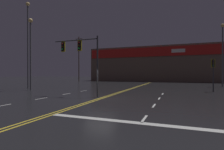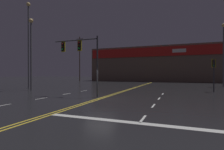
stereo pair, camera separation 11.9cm
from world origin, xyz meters
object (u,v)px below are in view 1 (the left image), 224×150
streetlight_far_right (223,47)px  streetlight_far_left (31,44)px  traffic_signal_median (79,51)px  traffic_signal_corner_northeast (213,68)px  streetlight_median_approach (28,35)px

streetlight_far_right → streetlight_far_left: bearing=-147.3°
traffic_signal_median → streetlight_far_right: streetlight_far_right is taller
traffic_signal_corner_northeast → streetlight_far_left: bearing=-164.4°
traffic_signal_median → streetlight_far_right: (15.54, 18.89, 2.27)m
streetlight_far_left → streetlight_far_right: 29.25m
traffic_signal_corner_northeast → streetlight_far_left: (-21.63, -6.06, 3.09)m
streetlight_far_right → streetlight_median_approach: bearing=-152.8°
traffic_signal_corner_northeast → streetlight_median_approach: (-24.06, -4.16, 4.79)m
streetlight_far_right → traffic_signal_median: bearing=-129.4°
traffic_signal_median → streetlight_far_left: 9.72m
traffic_signal_median → streetlight_far_left: bearing=161.3°
streetlight_median_approach → streetlight_far_right: (27.03, 13.92, -1.12)m
streetlight_far_left → streetlight_far_right: (24.60, 15.81, 0.59)m
streetlight_far_left → streetlight_median_approach: bearing=142.1°
traffic_signal_median → streetlight_median_approach: streetlight_median_approach is taller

